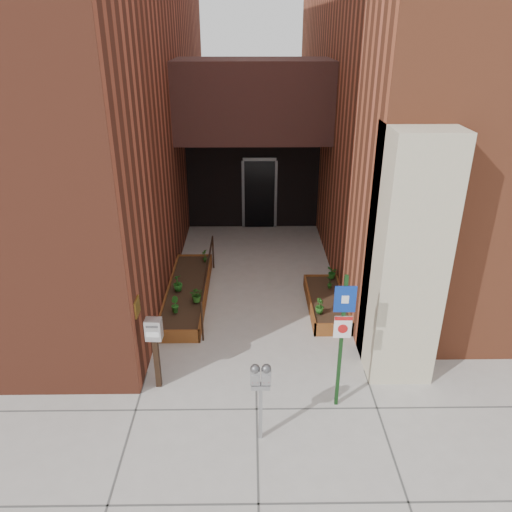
{
  "coord_description": "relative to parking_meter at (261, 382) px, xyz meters",
  "views": [
    {
      "loc": [
        -0.09,
        -7.41,
        5.78
      ],
      "look_at": [
        0.03,
        1.8,
        1.5
      ],
      "focal_mm": 35.0,
      "sensor_mm": 36.0,
      "label": 1
    }
  ],
  "objects": [
    {
      "name": "shrub_left_b",
      "position": [
        -1.73,
        3.24,
        -0.59
      ],
      "size": [
        0.26,
        0.26,
        0.35
      ],
      "primitive_type": "imported",
      "rotation": [
        0.0,
        0.0,
        2.08
      ],
      "color": "#205E1B",
      "rests_on": "planter_left"
    },
    {
      "name": "handrail",
      "position": [
        -1.1,
        4.26,
        -0.31
      ],
      "size": [
        0.04,
        3.34,
        0.9
      ],
      "color": "black",
      "rests_on": "ground"
    },
    {
      "name": "shrub_right_c",
      "position": [
        1.8,
        4.71,
        -0.61
      ],
      "size": [
        0.28,
        0.28,
        0.3
      ],
      "primitive_type": "imported",
      "rotation": [
        0.0,
        0.0,
        4.67
      ],
      "color": "#1B5E1A",
      "rests_on": "planter_right"
    },
    {
      "name": "planter_left",
      "position": [
        -1.6,
        4.31,
        -0.93
      ],
      "size": [
        0.9,
        3.6,
        0.3
      ],
      "color": "brown",
      "rests_on": "ground"
    },
    {
      "name": "shrub_right_a",
      "position": [
        1.3,
        3.16,
        -0.6
      ],
      "size": [
        0.25,
        0.25,
        0.33
      ],
      "primitive_type": "imported",
      "rotation": [
        0.0,
        0.0,
        1.01
      ],
      "color": "#1E5017",
      "rests_on": "planter_right"
    },
    {
      "name": "shrub_left_a",
      "position": [
        -1.3,
        3.66,
        -0.59
      ],
      "size": [
        0.35,
        0.35,
        0.35
      ],
      "primitive_type": "imported",
      "rotation": [
        0.0,
        0.0,
        0.12
      ],
      "color": "#255C1A",
      "rests_on": "planter_left"
    },
    {
      "name": "ground",
      "position": [
        -0.05,
        1.61,
        -1.06
      ],
      "size": [
        80.0,
        80.0,
        0.0
      ],
      "primitive_type": "plane",
      "color": "#9E9991",
      "rests_on": "ground"
    },
    {
      "name": "sign_post",
      "position": [
        1.28,
        0.72,
        0.43
      ],
      "size": [
        0.33,
        0.08,
        2.42
      ],
      "color": "#143715",
      "rests_on": "ground"
    },
    {
      "name": "parking_meter",
      "position": [
        0.0,
        0.0,
        0.0
      ],
      "size": [
        0.3,
        0.14,
        1.37
      ],
      "color": "#949597",
      "rests_on": "ground"
    },
    {
      "name": "shrub_left_c",
      "position": [
        -1.79,
        4.17,
        -0.57
      ],
      "size": [
        0.3,
        0.3,
        0.38
      ],
      "primitive_type": "imported",
      "rotation": [
        0.0,
        0.0,
        3.93
      ],
      "color": "#1F5F1B",
      "rests_on": "planter_left"
    },
    {
      "name": "shrub_right_b",
      "position": [
        1.68,
        4.23,
        -0.59
      ],
      "size": [
        0.2,
        0.2,
        0.34
      ],
      "primitive_type": "imported",
      "rotation": [
        0.0,
        0.0,
        2.99
      ],
      "color": "#1C5217",
      "rests_on": "planter_right"
    },
    {
      "name": "payment_dropbox",
      "position": [
        -1.76,
        1.24,
        -0.08
      ],
      "size": [
        0.28,
        0.22,
        1.37
      ],
      "color": "black",
      "rests_on": "ground"
    },
    {
      "name": "planter_right",
      "position": [
        1.55,
        3.81,
        -0.93
      ],
      "size": [
        0.8,
        2.2,
        0.3
      ],
      "color": "brown",
      "rests_on": "ground"
    },
    {
      "name": "architecture",
      "position": [
        -0.23,
        8.51,
        3.92
      ],
      "size": [
        20.0,
        14.6,
        10.0
      ],
      "color": "brown",
      "rests_on": "ground"
    },
    {
      "name": "shrub_left_d",
      "position": [
        -1.3,
        5.67,
        -0.6
      ],
      "size": [
        0.21,
        0.21,
        0.33
      ],
      "primitive_type": "imported",
      "rotation": [
        0.0,
        0.0,
        4.95
      ],
      "color": "#214E16",
      "rests_on": "planter_left"
    }
  ]
}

